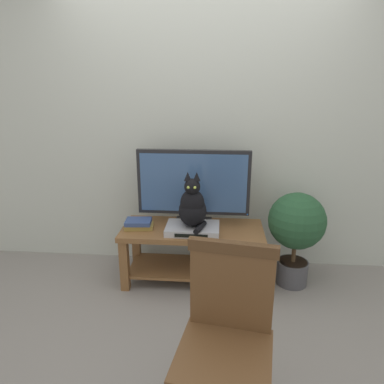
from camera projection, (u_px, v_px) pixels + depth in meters
ground_plane at (196, 324)px, 2.49m from camera, size 12.00×12.00×0.00m
back_wall at (205, 116)px, 3.07m from camera, size 7.00×0.12×2.80m
tv_stand at (192, 244)px, 2.97m from camera, size 1.20×0.51×0.49m
tv at (193, 185)px, 2.91m from camera, size 0.96×0.20×0.66m
media_box at (193, 229)px, 2.84m from camera, size 0.44×0.30×0.06m
cat at (193, 206)px, 2.77m from camera, size 0.23×0.32×0.47m
wooden_chair at (227, 328)px, 1.65m from camera, size 0.51×0.51×0.94m
book_stack at (139, 224)px, 2.91m from camera, size 0.25×0.18×0.08m
potted_plant at (296, 228)px, 2.86m from camera, size 0.47×0.47×0.82m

